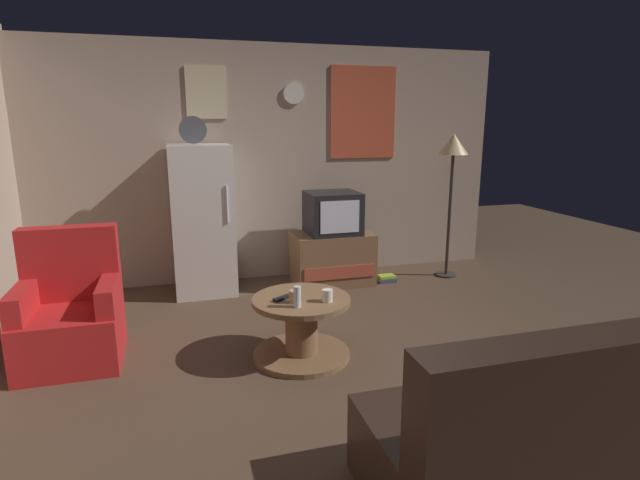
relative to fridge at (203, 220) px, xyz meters
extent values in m
plane|color=#4C3828|center=(0.79, -2.07, -0.75)|extent=(12.00, 12.00, 0.00)
cube|color=tan|center=(0.79, 0.38, 0.50)|extent=(5.20, 0.10, 2.52)
cube|color=#C64C2D|center=(1.83, 0.32, 1.06)|extent=(0.76, 0.02, 1.00)
cube|color=beige|center=(0.11, 0.32, 1.25)|extent=(0.40, 0.02, 0.52)
cylinder|color=silver|center=(1.03, 0.32, 1.25)|extent=(0.22, 0.03, 0.22)
cube|color=silver|center=(0.00, 0.00, 0.00)|extent=(0.60, 0.60, 1.50)
cylinder|color=silver|center=(0.22, -0.30, 0.20)|extent=(0.02, 0.02, 0.36)
cylinder|color=#4C4C51|center=(-0.05, -0.08, 0.89)|extent=(0.26, 0.04, 0.26)
cube|color=brown|center=(1.34, -0.12, -0.48)|extent=(0.84, 0.52, 0.56)
cube|color=#AD4733|center=(1.34, -0.38, -0.56)|extent=(0.76, 0.01, 0.13)
cube|color=black|center=(1.34, -0.12, 0.02)|extent=(0.54, 0.50, 0.44)
cube|color=silver|center=(1.34, -0.37, 0.02)|extent=(0.41, 0.01, 0.33)
cylinder|color=#332D28|center=(2.68, -0.21, -0.74)|extent=(0.24, 0.24, 0.02)
cylinder|color=#332D28|center=(2.68, -0.21, -0.05)|extent=(0.04, 0.04, 1.40)
cone|color=#F2D18C|center=(2.68, -0.21, 0.73)|extent=(0.32, 0.32, 0.22)
cylinder|color=brown|center=(0.59, -1.74, -0.73)|extent=(0.72, 0.72, 0.04)
cylinder|color=brown|center=(0.59, -1.74, -0.52)|extent=(0.24, 0.24, 0.42)
cylinder|color=brown|center=(0.59, -1.74, -0.31)|extent=(0.72, 0.72, 0.04)
cylinder|color=silver|center=(0.52, -1.92, -0.21)|extent=(0.05, 0.05, 0.15)
cylinder|color=silver|center=(0.75, -1.87, -0.24)|extent=(0.08, 0.08, 0.09)
cylinder|color=tan|center=(0.52, -1.82, -0.24)|extent=(0.08, 0.08, 0.09)
cube|color=black|center=(0.45, -1.74, -0.28)|extent=(0.15, 0.11, 0.02)
cube|color=red|center=(-1.04, -1.36, -0.55)|extent=(0.68, 0.68, 0.40)
cube|color=red|center=(-1.04, -1.10, -0.07)|extent=(0.68, 0.16, 0.56)
cube|color=red|center=(-1.32, -1.36, -0.25)|extent=(0.12, 0.60, 0.20)
cube|color=red|center=(-0.76, -1.36, -0.25)|extent=(0.12, 0.60, 0.20)
cube|color=black|center=(1.36, -3.39, -0.55)|extent=(1.70, 0.80, 0.40)
cube|color=black|center=(1.36, -3.69, -0.09)|extent=(1.70, 0.20, 0.52)
cube|color=#4F3B84|center=(1.92, -0.25, -0.74)|extent=(0.19, 0.12, 0.03)
cube|color=#39683C|center=(1.92, -0.25, -0.72)|extent=(0.22, 0.13, 0.02)
cube|color=#98B83A|center=(1.92, -0.25, -0.69)|extent=(0.18, 0.12, 0.03)
camera|label=1|loc=(-0.24, -5.13, 0.96)|focal=28.32mm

